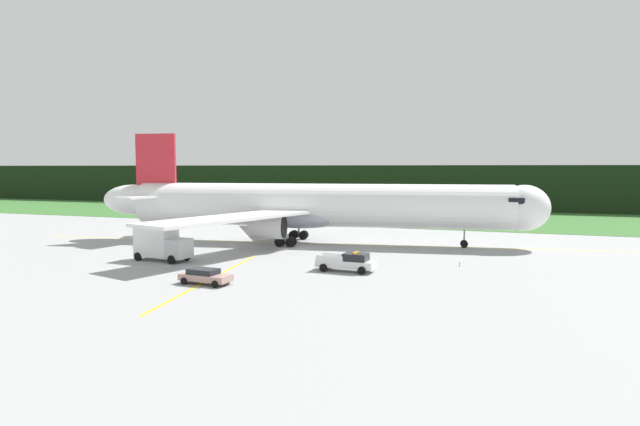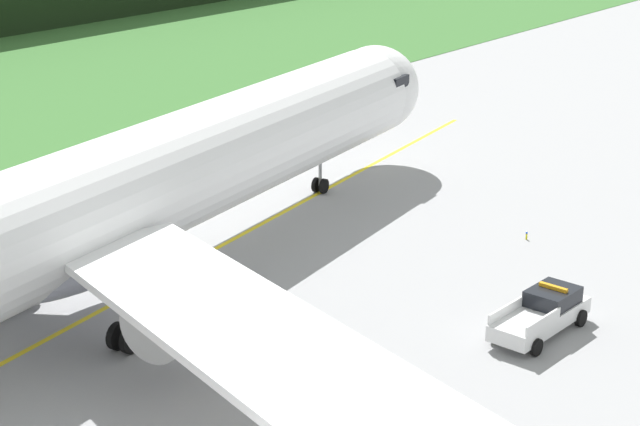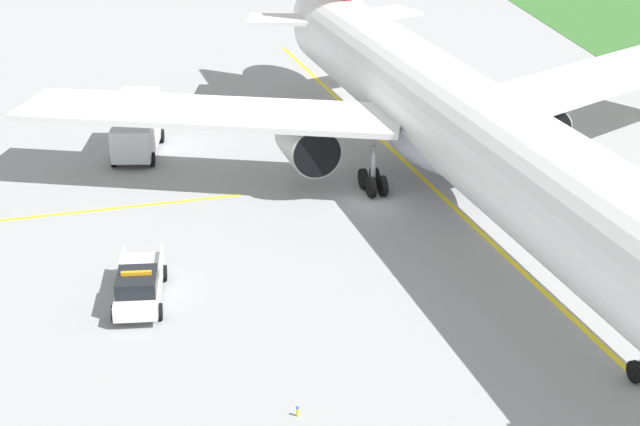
{
  "view_description": "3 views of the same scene",
  "coord_description": "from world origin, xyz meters",
  "px_view_note": "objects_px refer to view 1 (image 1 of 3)",
  "views": [
    {
      "loc": [
        24.77,
        -61.16,
        9.9
      ],
      "look_at": [
        1.84,
        3.51,
        4.08
      ],
      "focal_mm": 30.45,
      "sensor_mm": 36.0,
      "label": 1
    },
    {
      "loc": [
        -29.4,
        -31.93,
        20.57
      ],
      "look_at": [
        6.33,
        -3.09,
        4.54
      ],
      "focal_mm": 61.47,
      "sensor_mm": 36.0,
      "label": 2
    },
    {
      "loc": [
        50.93,
        -9.31,
        21.4
      ],
      "look_at": [
        8.21,
        -3.81,
        3.08
      ],
      "focal_mm": 55.93,
      "sensor_mm": 36.0,
      "label": 3
    }
  ],
  "objects_px": {
    "catering_truck": "(161,243)",
    "staff_car": "(205,276)",
    "ops_pickup_truck": "(348,262)",
    "airliner": "(314,206)"
  },
  "relations": [
    {
      "from": "staff_car",
      "to": "catering_truck",
      "type": "bearing_deg",
      "value": 140.97
    },
    {
      "from": "ops_pickup_truck",
      "to": "staff_car",
      "type": "distance_m",
      "value": 13.61
    },
    {
      "from": "catering_truck",
      "to": "ops_pickup_truck",
      "type": "bearing_deg",
      "value": 2.37
    },
    {
      "from": "catering_truck",
      "to": "staff_car",
      "type": "height_order",
      "value": "catering_truck"
    },
    {
      "from": "airliner",
      "to": "staff_car",
      "type": "relative_size",
      "value": 12.82
    },
    {
      "from": "airliner",
      "to": "catering_truck",
      "type": "xyz_separation_m",
      "value": [
        -10.73,
        -17.66,
        -2.96
      ]
    },
    {
      "from": "airliner",
      "to": "staff_car",
      "type": "height_order",
      "value": "airliner"
    },
    {
      "from": "airliner",
      "to": "staff_car",
      "type": "bearing_deg",
      "value": -90.43
    },
    {
      "from": "ops_pickup_truck",
      "to": "staff_car",
      "type": "relative_size",
      "value": 1.24
    },
    {
      "from": "catering_truck",
      "to": "staff_car",
      "type": "relative_size",
      "value": 1.39
    }
  ]
}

